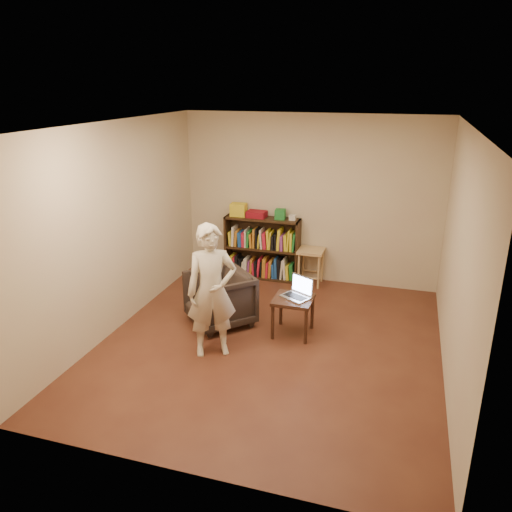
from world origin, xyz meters
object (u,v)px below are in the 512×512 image
(bookshelf, at_px, (262,251))
(laptop, at_px, (298,292))
(armchair, at_px, (220,299))
(person, at_px, (212,291))
(side_table, at_px, (293,304))
(stool, at_px, (311,256))

(bookshelf, relative_size, laptop, 2.82)
(armchair, bearing_deg, laptop, 47.64)
(laptop, relative_size, person, 0.27)
(bookshelf, xyz_separation_m, armchair, (-0.07, -1.75, -0.09))
(laptop, bearing_deg, armchair, -148.25)
(bookshelf, height_order, laptop, bookshelf)
(side_table, relative_size, laptop, 1.15)
(bookshelf, bearing_deg, side_table, -62.46)
(stool, relative_size, laptop, 1.34)
(bookshelf, distance_m, armchair, 1.75)
(bookshelf, bearing_deg, person, -87.09)
(stool, xyz_separation_m, laptop, (0.15, -1.63, 0.09))
(laptop, bearing_deg, person, -107.88)
(armchair, distance_m, person, 0.87)
(stool, relative_size, side_table, 1.16)
(person, bearing_deg, stool, 45.13)
(bookshelf, distance_m, stool, 0.81)
(stool, distance_m, side_table, 1.69)
(armchair, xyz_separation_m, person, (0.20, -0.73, 0.43))
(person, bearing_deg, laptop, 14.29)
(side_table, height_order, laptop, laptop)
(bookshelf, xyz_separation_m, person, (0.13, -2.48, 0.35))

